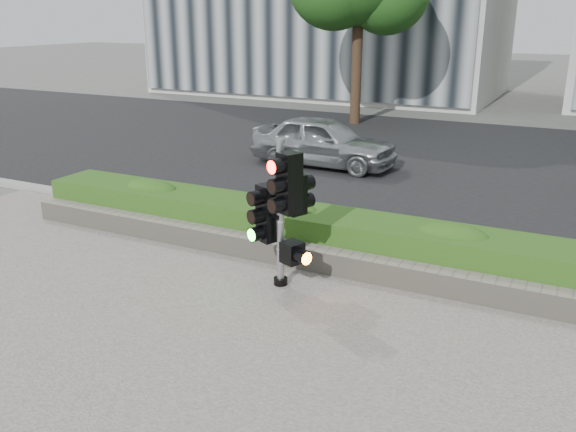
# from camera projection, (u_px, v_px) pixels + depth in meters

# --- Properties ---
(ground) EXTENTS (120.00, 120.00, 0.00)m
(ground) POSITION_uv_depth(u_px,v_px,m) (281.00, 330.00, 7.56)
(ground) COLOR #51514C
(ground) RESTS_ON ground
(road) EXTENTS (60.00, 13.00, 0.02)m
(road) POSITION_uv_depth(u_px,v_px,m) (454.00, 163.00, 16.05)
(road) COLOR black
(road) RESTS_ON ground
(curb) EXTENTS (60.00, 0.25, 0.12)m
(curb) POSITION_uv_depth(u_px,v_px,m) (367.00, 244.00, 10.22)
(curb) COLOR gray
(curb) RESTS_ON ground
(stone_wall) EXTENTS (12.00, 0.32, 0.34)m
(stone_wall) POSITION_uv_depth(u_px,v_px,m) (339.00, 263.00, 9.11)
(stone_wall) COLOR gray
(stone_wall) RESTS_ON sidewalk
(hedge) EXTENTS (12.00, 1.00, 0.68)m
(hedge) POSITION_uv_depth(u_px,v_px,m) (355.00, 238.00, 9.61)
(hedge) COLOR #4F8729
(hedge) RESTS_ON sidewalk
(traffic_signal) EXTENTS (0.79, 0.67, 2.12)m
(traffic_signal) POSITION_uv_depth(u_px,v_px,m) (283.00, 207.00, 8.41)
(traffic_signal) COLOR black
(traffic_signal) RESTS_ON sidewalk
(car_silver) EXTENTS (3.78, 1.63, 1.27)m
(car_silver) POSITION_uv_depth(u_px,v_px,m) (324.00, 141.00, 15.47)
(car_silver) COLOR #9EA0A4
(car_silver) RESTS_ON road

